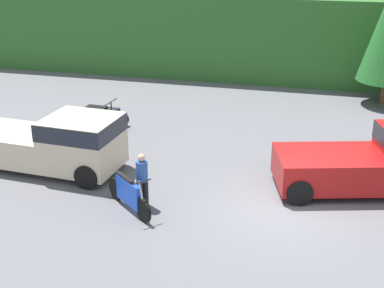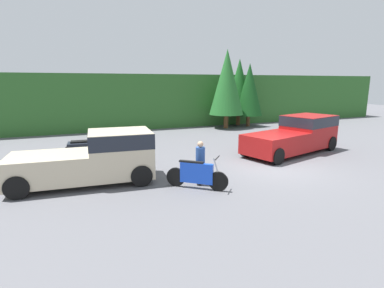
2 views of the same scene
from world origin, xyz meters
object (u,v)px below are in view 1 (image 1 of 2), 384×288
Objects in this scene: pickup_truck_second at (59,142)px; rider_person at (142,178)px; quad_atv at (100,117)px; dirt_bike at (129,194)px.

pickup_truck_second is 3.88m from rider_person.
pickup_truck_second reaches higher than quad_atv.
dirt_bike is at bearing -55.17° from quad_atv.
pickup_truck_second reaches higher than dirt_bike.
pickup_truck_second is 2.88× the size of dirt_bike.
dirt_bike is at bearing -83.73° from rider_person.
rider_person is at bearing -22.23° from pickup_truck_second.
rider_person is at bearing 90.34° from dirt_bike.
pickup_truck_second is at bearing -172.42° from dirt_bike.
dirt_bike reaches higher than quad_atv.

